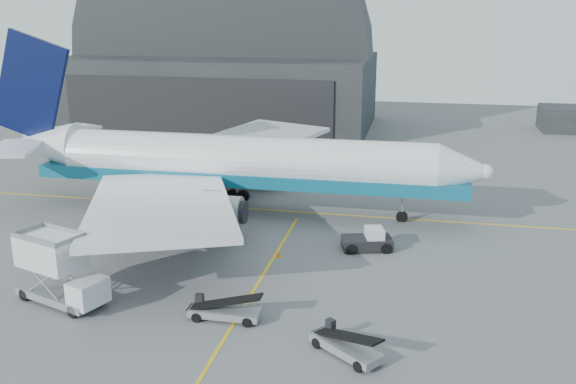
% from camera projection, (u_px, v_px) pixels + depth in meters
% --- Properties ---
extents(ground, '(200.00, 200.00, 0.00)m').
position_uv_depth(ground, '(250.00, 297.00, 46.03)').
color(ground, '#565659').
rests_on(ground, ground).
extents(taxi_lines, '(80.00, 42.12, 0.02)m').
position_uv_depth(taxi_lines, '(286.00, 237.00, 57.94)').
color(taxi_lines, gold).
rests_on(taxi_lines, ground).
extents(hangar, '(50.00, 28.30, 28.00)m').
position_uv_depth(hangar, '(223.00, 70.00, 108.68)').
color(hangar, black).
rests_on(hangar, ground).
extents(airliner, '(51.34, 49.79, 18.02)m').
position_uv_depth(airliner, '(227.00, 162.00, 64.05)').
color(airliner, white).
rests_on(airliner, ground).
extents(catering_truck, '(7.42, 4.74, 4.79)m').
position_uv_depth(catering_truck, '(58.00, 270.00, 44.54)').
color(catering_truck, gray).
rests_on(catering_truck, ground).
extents(pushback_tug, '(4.65, 3.39, 1.94)m').
position_uv_depth(pushback_tug, '(368.00, 241.00, 54.85)').
color(pushback_tug, black).
rests_on(pushback_tug, ground).
extents(belt_loader_a, '(5.08, 1.81, 1.94)m').
position_uv_depth(belt_loader_a, '(224.00, 311.00, 42.65)').
color(belt_loader_a, gray).
rests_on(belt_loader_a, ground).
extents(belt_loader_b, '(4.79, 4.23, 1.95)m').
position_uv_depth(belt_loader_b, '(346.00, 345.00, 38.29)').
color(belt_loader_b, gray).
rests_on(belt_loader_b, ground).
extents(traffic_cone, '(0.37, 0.37, 0.54)m').
position_uv_depth(traffic_cone, '(279.00, 254.00, 53.25)').
color(traffic_cone, '#FE6508').
rests_on(traffic_cone, ground).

